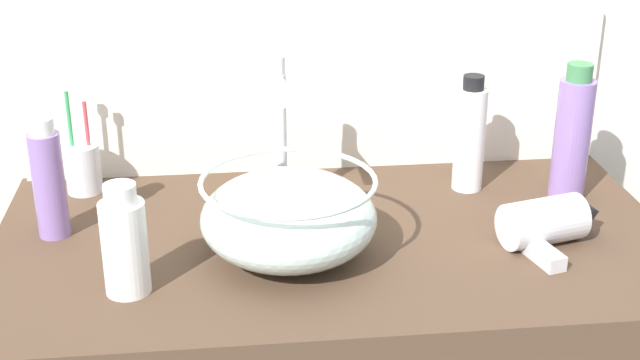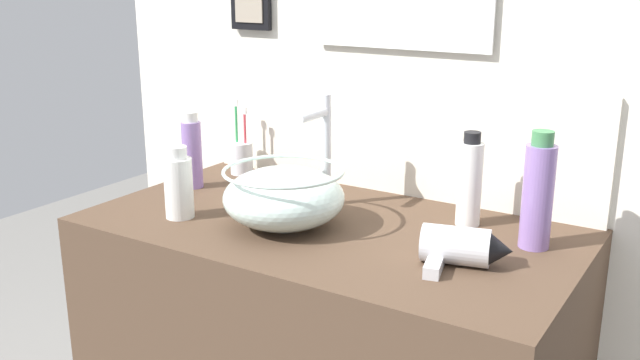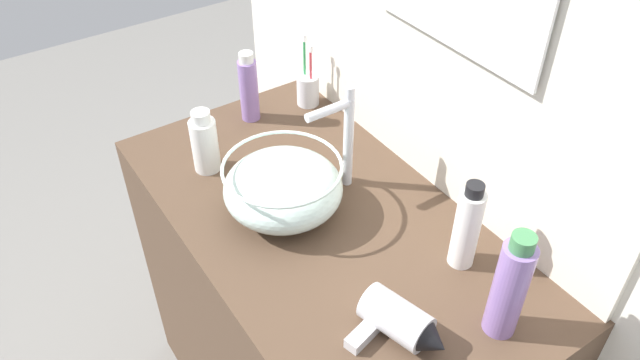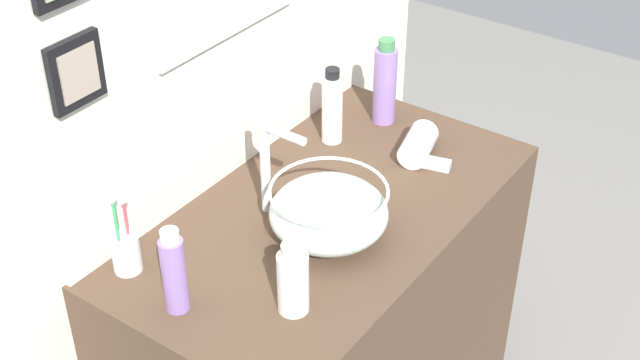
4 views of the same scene
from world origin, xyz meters
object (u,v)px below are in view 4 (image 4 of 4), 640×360
at_px(glass_bowl_sink, 329,212).
at_px(spray_bottle, 332,107).
at_px(faucet, 269,156).
at_px(hair_drier, 421,143).
at_px(soap_dispenser, 293,280).
at_px(shampoo_bottle, 385,83).
at_px(lotion_bottle, 174,272).
at_px(toothbrush_cup, 126,252).

height_order(glass_bowl_sink, spray_bottle, spray_bottle).
bearing_deg(faucet, hair_drier, -21.37).
xyz_separation_m(soap_dispenser, shampoo_bottle, (0.75, 0.25, 0.04)).
relative_size(hair_drier, spray_bottle, 0.87).
bearing_deg(spray_bottle, shampoo_bottle, -19.20).
bearing_deg(lotion_bottle, soap_dispenser, -55.64).
bearing_deg(hair_drier, glass_bowl_sink, -179.79).
relative_size(toothbrush_cup, spray_bottle, 0.98).
relative_size(glass_bowl_sink, soap_dispenser, 1.61).
xyz_separation_m(spray_bottle, soap_dispenser, (-0.58, -0.31, -0.02)).
distance_m(faucet, shampoo_bottle, 0.51).
distance_m(lotion_bottle, soap_dispenser, 0.24).
relative_size(toothbrush_cup, soap_dispenser, 1.24).
bearing_deg(spray_bottle, faucet, -169.60).
relative_size(lotion_bottle, shampoo_bottle, 0.82).
bearing_deg(soap_dispenser, faucet, 45.55).
distance_m(hair_drier, shampoo_bottle, 0.21).
height_order(spray_bottle, lotion_bottle, spray_bottle).
bearing_deg(faucet, spray_bottle, 10.40).
relative_size(hair_drier, soap_dispenser, 1.10).
xyz_separation_m(glass_bowl_sink, lotion_bottle, (-0.37, 0.12, 0.03)).
height_order(hair_drier, lotion_bottle, lotion_bottle).
height_order(hair_drier, spray_bottle, spray_bottle).
xyz_separation_m(glass_bowl_sink, soap_dispenser, (-0.24, -0.08, 0.01)).
bearing_deg(toothbrush_cup, soap_dispenser, -73.65).
height_order(glass_bowl_sink, lotion_bottle, lotion_bottle).
bearing_deg(spray_bottle, lotion_bottle, -171.34).
distance_m(hair_drier, spray_bottle, 0.25).
distance_m(soap_dispenser, shampoo_bottle, 0.79).
relative_size(faucet, shampoo_bottle, 1.11).
relative_size(toothbrush_cup, lotion_bottle, 1.04).
distance_m(glass_bowl_sink, toothbrush_cup, 0.45).
bearing_deg(faucet, toothbrush_cup, 160.20).
height_order(faucet, shampoo_bottle, faucet).
bearing_deg(toothbrush_cup, hair_drier, -20.66).
relative_size(faucet, soap_dispenser, 1.62).
bearing_deg(shampoo_bottle, hair_drier, -118.13).
xyz_separation_m(glass_bowl_sink, faucet, (0.00, 0.17, 0.09)).
relative_size(glass_bowl_sink, spray_bottle, 1.27).
height_order(soap_dispenser, shampoo_bottle, shampoo_bottle).
bearing_deg(toothbrush_cup, glass_bowl_sink, -39.90).
distance_m(toothbrush_cup, shampoo_bottle, 0.87).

